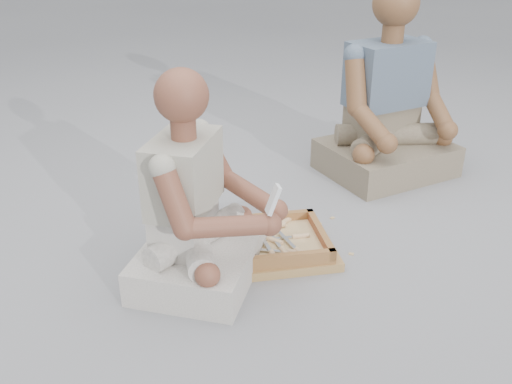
{
  "coord_description": "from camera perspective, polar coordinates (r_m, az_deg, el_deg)",
  "views": [
    {
      "loc": [
        -0.24,
        -1.79,
        1.22
      ],
      "look_at": [
        -0.07,
        0.11,
        0.3
      ],
      "focal_mm": 40.0,
      "sensor_mm": 36.0,
      "label": 1
    }
  ],
  "objects": [
    {
      "name": "ground",
      "position": [
        2.18,
        2.06,
        -8.3
      ],
      "size": [
        60.0,
        60.0,
        0.0
      ],
      "primitive_type": "plane",
      "color": "gray",
      "rests_on": "ground"
    },
    {
      "name": "carved_panel",
      "position": [
        2.29,
        0.91,
        -5.87
      ],
      "size": [
        0.58,
        0.41,
        0.04
      ],
      "primitive_type": "cube",
      "rotation": [
        0.0,
        0.0,
        0.1
      ],
      "color": "olive",
      "rests_on": "ground"
    },
    {
      "name": "tool_tray",
      "position": [
        2.28,
        1.43,
        -4.96
      ],
      "size": [
        0.47,
        0.39,
        0.06
      ],
      "rotation": [
        0.0,
        0.0,
        0.09
      ],
      "color": "brown",
      "rests_on": "carved_panel"
    },
    {
      "name": "chisel_0",
      "position": [
        2.19,
        4.22,
        -5.9
      ],
      "size": [
        0.09,
        0.21,
        0.02
      ],
      "rotation": [
        0.0,
        0.0,
        -1.23
      ],
      "color": "silver",
      "rests_on": "tool_tray"
    },
    {
      "name": "chisel_1",
      "position": [
        2.28,
        1.44,
        -4.73
      ],
      "size": [
        0.18,
        0.16,
        0.02
      ],
      "rotation": [
        0.0,
        0.0,
        -0.72
      ],
      "color": "silver",
      "rests_on": "tool_tray"
    },
    {
      "name": "chisel_2",
      "position": [
        2.33,
        0.08,
        -3.75
      ],
      "size": [
        0.12,
        0.2,
        0.02
      ],
      "rotation": [
        0.0,
        0.0,
        1.1
      ],
      "color": "silver",
      "rests_on": "tool_tray"
    },
    {
      "name": "chisel_3",
      "position": [
        2.3,
        3.96,
        -4.48
      ],
      "size": [
        0.22,
        0.03,
        0.02
      ],
      "rotation": [
        0.0,
        0.0,
        0.07
      ],
      "color": "silver",
      "rests_on": "tool_tray"
    },
    {
      "name": "chisel_4",
      "position": [
        2.39,
        2.56,
        -3.17
      ],
      "size": [
        0.17,
        0.17,
        0.02
      ],
      "rotation": [
        0.0,
        0.0,
        0.78
      ],
      "color": "silver",
      "rests_on": "tool_tray"
    },
    {
      "name": "chisel_5",
      "position": [
        2.17,
        1.63,
        -6.17
      ],
      "size": [
        0.06,
        0.22,
        0.02
      ],
      "rotation": [
        0.0,
        0.0,
        -1.36
      ],
      "color": "silver",
      "rests_on": "tool_tray"
    },
    {
      "name": "chisel_6",
      "position": [
        2.19,
        3.49,
        -6.02
      ],
      "size": [
        0.22,
        0.07,
        0.02
      ],
      "rotation": [
        0.0,
        0.0,
        -0.24
      ],
      "color": "silver",
      "rests_on": "tool_tray"
    },
    {
      "name": "chisel_7",
      "position": [
        2.2,
        2.68,
        -5.82
      ],
      "size": [
        0.07,
        0.22,
        0.02
      ],
      "rotation": [
        0.0,
        0.0,
        -1.32
      ],
      "color": "silver",
      "rests_on": "tool_tray"
    },
    {
      "name": "chisel_8",
      "position": [
        2.35,
        1.62,
        -3.46
      ],
      "size": [
        0.22,
        0.07,
        0.02
      ],
      "rotation": [
        0.0,
        0.0,
        0.25
      ],
      "color": "silver",
      "rests_on": "tool_tray"
    },
    {
      "name": "wood_chip_0",
      "position": [
        2.27,
        2.73,
        -6.64
      ],
      "size": [
        0.02,
        0.02,
        0.0
      ],
      "primitive_type": "cube",
      "rotation": [
        0.0,
        0.0,
        0.52
      ],
      "color": "tan",
      "rests_on": "ground"
    },
    {
      "name": "wood_chip_1",
      "position": [
        2.09,
        -3.04,
        -9.89
      ],
      "size": [
        0.02,
        0.02,
        0.0
      ],
      "primitive_type": "cube",
      "rotation": [
        0.0,
        0.0,
        1.98
      ],
      "color": "tan",
      "rests_on": "ground"
    },
    {
      "name": "wood_chip_2",
      "position": [
        2.37,
        6.37,
        -5.29
      ],
      "size": [
        0.02,
        0.02,
        0.0
      ],
      "primitive_type": "cube",
      "rotation": [
        0.0,
        0.0,
        3.07
      ],
      "color": "tan",
      "rests_on": "ground"
    },
    {
      "name": "wood_chip_3",
      "position": [
        2.33,
        9.5,
        -6.13
      ],
      "size": [
        0.02,
        0.02,
        0.0
      ],
      "primitive_type": "cube",
      "rotation": [
        0.0,
        0.0,
        2.8
      ],
      "color": "tan",
      "rests_on": "ground"
    },
    {
      "name": "wood_chip_4",
      "position": [
        2.62,
        3.21,
        -1.89
      ],
      "size": [
        0.02,
        0.02,
        0.0
      ],
      "primitive_type": "cube",
      "rotation": [
        0.0,
        0.0,
        1.22
      ],
      "color": "tan",
      "rests_on": "ground"
    },
    {
      "name": "wood_chip_5",
      "position": [
        2.53,
        6.33,
        -3.15
      ],
      "size": [
        0.02,
        0.02,
        0.0
      ],
      "primitive_type": "cube",
      "rotation": [
        0.0,
        0.0,
        0.27
      ],
      "color": "tan",
      "rests_on": "ground"
    },
    {
      "name": "wood_chip_6",
      "position": [
        2.31,
        6.17,
        -6.2
      ],
      "size": [
        0.02,
        0.02,
        0.0
      ],
      "primitive_type": "cube",
      "rotation": [
        0.0,
        0.0,
        0.38
      ],
      "color": "tan",
      "rests_on": "ground"
    },
    {
      "name": "wood_chip_7",
      "position": [
        2.49,
        -5.76,
        -3.67
      ],
      "size": [
        0.02,
        0.02,
        0.0
      ],
      "primitive_type": "cube",
      "rotation": [
        0.0,
        0.0,
        0.2
      ],
      "color": "tan",
      "rests_on": "ground"
    },
    {
      "name": "wood_chip_8",
      "position": [
        2.54,
        5.75,
        -2.93
      ],
      "size": [
        0.02,
        0.02,
        0.0
      ],
      "primitive_type": "cube",
      "rotation": [
        0.0,
        0.0,
        2.96
      ],
      "color": "tan",
      "rests_on": "ground"
    },
    {
      "name": "wood_chip_9",
      "position": [
        2.17,
        -3.25,
        -8.33
      ],
      "size": [
        0.02,
        0.02,
        0.0
      ],
      "primitive_type": "cube",
      "rotation": [
        0.0,
        0.0,
        1.04
      ],
      "color": "tan",
      "rests_on": "ground"
    },
    {
      "name": "wood_chip_10",
      "position": [
        2.58,
        7.65,
        -2.58
      ],
      "size": [
        0.02,
        0.02,
        0.0
      ],
      "primitive_type": "cube",
      "rotation": [
        0.0,
        0.0,
        0.64
      ],
      "color": "tan",
      "rests_on": "ground"
    },
    {
      "name": "wood_chip_11",
      "position": [
        2.31,
        7.26,
        -6.2
      ],
      "size": [
        0.02,
        0.02,
        0.0
      ],
      "primitive_type": "cube",
      "rotation": [
        0.0,
        0.0,
        1.21
      ],
      "color": "tan",
      "rests_on": "ground"
    },
    {
      "name": "wood_chip_12",
      "position": [
        2.27,
        -5.72,
        -6.79
      ],
      "size": [
        0.02,
        0.02,
        0.0
      ],
      "primitive_type": "cube",
      "rotation": [
        0.0,
        0.0,
        2.19
      ],
      "color": "tan",
      "rests_on": "ground"
    },
    {
      "name": "wood_chip_13",
      "position": [
        2.21,
        -5.15,
        -7.78
      ],
      "size": [
        0.02,
        0.02,
        0.0
      ],
      "primitive_type": "cube",
      "rotation": [
        0.0,
        0.0,
        0.83
      ],
      "color": "tan",
      "rests_on": "ground"
    },
    {
      "name": "craftsman",
      "position": [
        2.05,
        -5.99,
        -2.05
      ],
      "size": [
        0.59,
        0.61,
        0.79
      ],
      "rotation": [
        0.0,
        0.0,
        -1.91
      ],
      "color": "beige",
      "rests_on": "ground"
    },
    {
      "name": "companion",
      "position": [
        3.0,
        13.11,
        7.73
      ],
      "size": [
        0.76,
        0.69,
        0.96
      ],
      "rotation": [
        0.0,
        0.0,
        3.54
      ],
      "color": "#786E56",
      "rests_on": "ground"
    },
    {
      "name": "mobile_phone",
      "position": [
        1.88,
        1.74,
        -0.75
      ],
      "size": [
        0.05,
        0.05,
        0.1
      ],
      "rotation": [
        -0.35,
        0.0,
        -1.42
      ],
      "color": "silver",
      "rests_on": "craftsman"
    }
  ]
}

